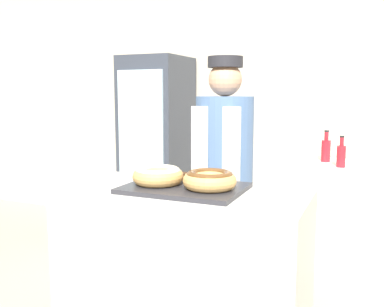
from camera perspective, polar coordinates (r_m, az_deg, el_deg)
wall_back at (r=4.20m, az=11.06°, el=7.29°), size 8.00×0.06×2.70m
display_counter at (r=2.36m, az=-0.99°, el=-15.55°), size 1.26×0.63×0.89m
serving_tray at (r=2.22m, az=-1.02°, el=-4.63°), size 0.61×0.44×0.02m
donut_light_glaze at (r=2.26m, az=-4.55°, el=-2.85°), size 0.27×0.27×0.09m
donut_chocolate_glaze at (r=2.14m, az=2.36°, el=-3.44°), size 0.27×0.27×0.09m
brownie_back_left at (r=2.40m, az=-0.82°, el=-3.00°), size 0.07×0.07×0.03m
brownie_back_right at (r=2.35m, az=2.24°, el=-3.25°), size 0.07×0.07×0.03m
baker_person at (r=2.80m, az=4.21°, el=-3.08°), size 0.37×0.37×1.62m
beverage_fridge at (r=4.24m, az=-4.65°, el=0.95°), size 0.56×0.65×1.74m
chest_freezer at (r=3.86m, az=23.22°, el=-7.39°), size 1.09×0.63×0.81m
bottle_red at (r=3.81m, az=17.42°, el=0.50°), size 0.08×0.08×0.27m
bottle_red_b_b at (r=3.57m, az=19.27°, el=-0.20°), size 0.07×0.07×0.25m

